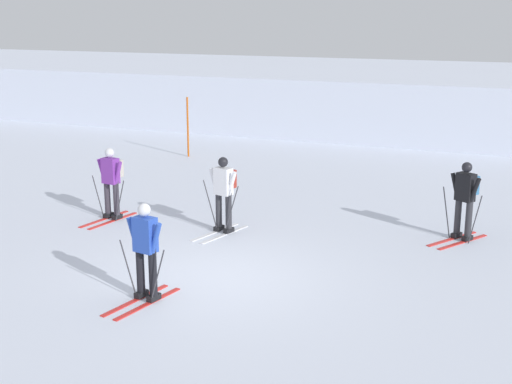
% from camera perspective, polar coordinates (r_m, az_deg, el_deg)
% --- Properties ---
extents(ground_plane, '(120.00, 120.00, 0.00)m').
position_cam_1_polar(ground_plane, '(13.32, -3.13, -6.87)').
color(ground_plane, silver).
extents(far_snow_ridge, '(80.00, 8.62, 2.28)m').
position_cam_1_polar(far_snow_ridge, '(30.09, 12.07, 7.06)').
color(far_snow_ridge, silver).
rests_on(far_snow_ridge, ground).
extents(skier_purple, '(0.99, 1.64, 1.71)m').
position_cam_1_polar(skier_purple, '(17.06, -11.47, 0.99)').
color(skier_purple, red).
rests_on(skier_purple, ground).
extents(skier_white, '(0.98, 1.64, 1.71)m').
position_cam_1_polar(skier_white, '(15.71, -2.57, 0.12)').
color(skier_white, silver).
rests_on(skier_white, ground).
extents(skier_blue, '(0.99, 1.64, 1.71)m').
position_cam_1_polar(skier_blue, '(12.17, -8.84, -4.53)').
color(skier_blue, red).
rests_on(skier_blue, ground).
extents(skier_black, '(1.12, 1.57, 1.71)m').
position_cam_1_polar(skier_black, '(15.82, 16.39, -0.36)').
color(skier_black, red).
rests_on(skier_black, ground).
extents(trail_marker_pole, '(0.06, 0.06, 2.00)m').
position_cam_1_polar(trail_marker_pole, '(24.04, -5.47, 5.19)').
color(trail_marker_pole, '#C65614').
rests_on(trail_marker_pole, ground).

